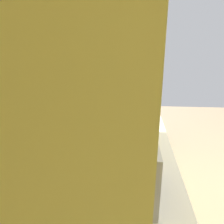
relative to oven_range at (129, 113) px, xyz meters
name	(u,v)px	position (x,y,z in m)	size (l,w,h in m)	color
wall_back	(82,69)	(-1.60, 0.39, 0.94)	(4.37, 0.12, 2.83)	beige
counter_run	(125,207)	(-2.02, 0.02, -0.01)	(3.41, 0.63, 0.92)	#D8CE6E
upper_cabinets	(104,10)	(-2.02, 0.17, 1.34)	(2.62, 0.32, 0.66)	#DCD56D
oven_range	(129,113)	(0.00, 0.00, 0.00)	(0.64, 0.67, 1.10)	black
microwave	(123,162)	(-2.40, 0.04, 0.60)	(0.49, 0.34, 0.30)	#B7BABF
bowl	(142,128)	(-1.67, -0.09, 0.47)	(0.12, 0.12, 0.05)	silver
kettle	(139,106)	(-1.22, -0.09, 0.51)	(0.22, 0.16, 0.15)	black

